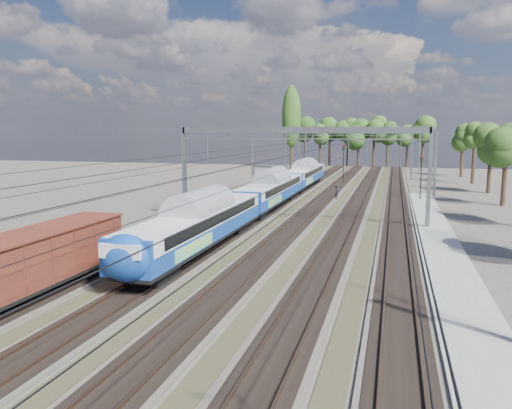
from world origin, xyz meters
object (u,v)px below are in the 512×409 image
(emu_train, at_px, (271,186))
(worker, at_px, (337,192))
(signal_far, at_px, (421,173))
(freight_boxcar, at_px, (31,261))
(signal_near, at_px, (344,159))

(emu_train, height_order, worker, emu_train)
(worker, relative_size, signal_far, 0.34)
(signal_far, bearing_deg, worker, -158.53)
(freight_boxcar, bearing_deg, signal_near, 81.35)
(signal_near, distance_m, signal_far, 21.47)
(worker, height_order, signal_near, signal_near)
(signal_far, bearing_deg, emu_train, -131.71)
(emu_train, relative_size, worker, 33.78)
(freight_boxcar, distance_m, signal_near, 63.12)
(worker, distance_m, signal_far, 10.58)
(emu_train, bearing_deg, signal_far, 35.37)
(signal_near, height_order, signal_far, signal_near)
(freight_boxcar, height_order, signal_far, signal_far)
(freight_boxcar, relative_size, signal_far, 2.36)
(emu_train, distance_m, signal_far, 19.98)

